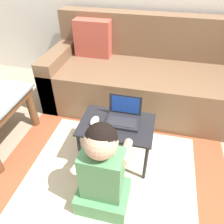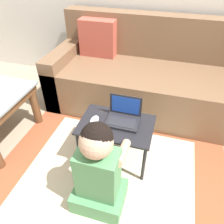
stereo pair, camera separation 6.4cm
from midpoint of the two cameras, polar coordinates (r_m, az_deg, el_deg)
ground_plane at (r=1.68m, az=-3.23°, el=-16.80°), size 16.00×16.00×0.00m
area_rug at (r=1.68m, az=0.18°, el=-16.61°), size 1.70×1.49×0.01m
couch at (r=2.25m, az=10.83°, el=8.50°), size 1.95×0.82×0.84m
laptop_desk at (r=1.58m, az=2.24°, el=-4.38°), size 0.53×0.35×0.36m
laptop at (r=1.55m, az=4.12°, el=-1.51°), size 0.23×0.17×0.18m
computer_mouse at (r=1.55m, az=-3.45°, el=-2.22°), size 0.06×0.11×0.03m
person_seated at (r=1.31m, az=-2.13°, el=-15.33°), size 0.32×0.37×0.68m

